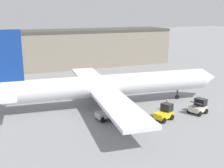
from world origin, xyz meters
name	(u,v)px	position (x,y,z in m)	size (l,w,h in m)	color
ground_plane	(112,105)	(0.00, 0.00, 0.00)	(400.00, 400.00, 0.00)	gray
terminal_building	(52,49)	(-2.82, 35.01, 5.10)	(66.59, 10.80, 10.19)	gray
airplane	(105,86)	(-1.12, 0.11, 3.41)	(40.02, 33.70, 12.51)	white
ground_crew_worker	(167,104)	(6.99, -5.55, 0.97)	(0.40, 0.40, 1.82)	#1E2338
baggage_tug	(109,112)	(-2.68, -5.42, 1.10)	(3.50, 2.23, 2.41)	#B2B2B7
belt_loader_truck	(199,106)	(10.67, -8.40, 1.03)	(3.02, 2.81, 2.18)	beige
pushback_tug	(164,113)	(4.44, -8.70, 1.04)	(3.19, 2.71, 2.28)	yellow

